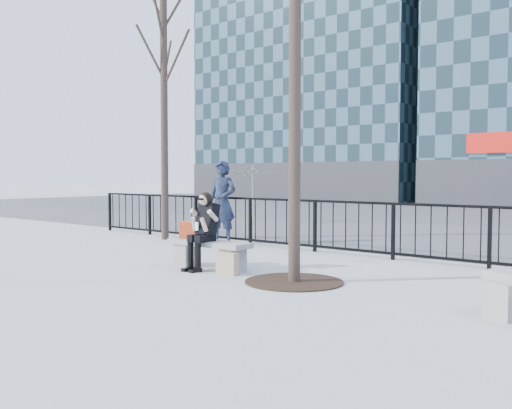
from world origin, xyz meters
The scene contains 12 objects.
ground centered at (0.00, 0.00, 0.00)m, with size 120.00×120.00×0.00m, color #A4A39E.
street_surface centered at (0.00, 15.00, 0.00)m, with size 60.00×23.00×0.01m, color #474747.
railing centered at (0.00, 3.00, 0.55)m, with size 14.00×0.06×1.10m.
building_left centered at (-15.00, 27.00, 11.30)m, with size 16.20×10.20×22.60m.
tree_left centered at (-4.00, 2.50, 4.86)m, with size 2.80×2.80×6.50m.
tree_grate centered at (1.90, -0.10, 0.01)m, with size 1.50×1.50×0.02m, color black.
bench_main centered at (0.00, 0.00, 0.30)m, with size 1.65×0.46×0.49m.
seated_woman centered at (0.00, -0.16, 0.67)m, with size 0.50×0.64×1.34m.
handbag centered at (-0.49, 0.02, 0.64)m, with size 0.37×0.17×0.30m, color #A63214.
shopping_bag centered at (0.65, -0.24, 0.18)m, with size 0.39×0.14×0.37m, color #CAB88F.
standing_man centered at (-2.28, 2.77, 0.98)m, with size 0.72×0.47×1.97m, color black.
vendor_umbrella centered at (-5.55, 7.71, 0.98)m, with size 2.14×2.19×1.97m, color yellow.
Camera 1 is at (6.93, -7.06, 1.64)m, focal length 40.00 mm.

